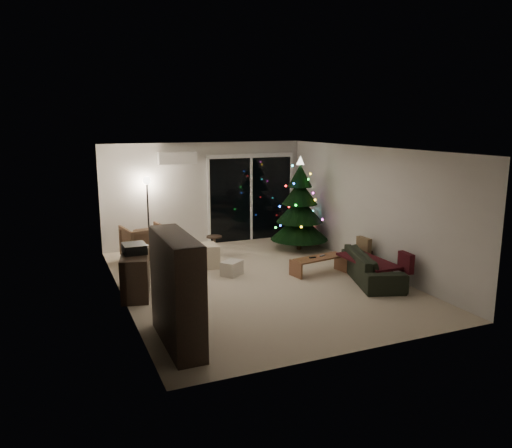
{
  "coord_description": "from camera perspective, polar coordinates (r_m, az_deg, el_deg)",
  "views": [
    {
      "loc": [
        -3.57,
        -8.37,
        2.99
      ],
      "look_at": [
        0.1,
        0.3,
        1.05
      ],
      "focal_mm": 35.0,
      "sensor_mm": 36.0,
      "label": 1
    }
  ],
  "objects": [
    {
      "name": "room",
      "position": [
        10.83,
        -0.73,
        1.15
      ],
      "size": [
        6.5,
        7.51,
        2.6
      ],
      "color": "beige",
      "rests_on": "ground"
    },
    {
      "name": "bookshelf",
      "position": [
        6.81,
        -10.58,
        -7.67
      ],
      "size": [
        0.96,
        1.55,
        1.52
      ],
      "primitive_type": null,
      "rotation": [
        0.0,
        0.0,
        0.41
      ],
      "color": "black",
      "rests_on": "floor"
    },
    {
      "name": "media_cabinet",
      "position": [
        9.03,
        -13.6,
        -5.52
      ],
      "size": [
        0.7,
        1.27,
        0.75
      ],
      "primitive_type": "cube",
      "rotation": [
        0.0,
        0.0,
        -0.21
      ],
      "color": "black",
      "rests_on": "floor"
    },
    {
      "name": "stereo",
      "position": [
        8.91,
        -13.74,
        -2.72
      ],
      "size": [
        0.38,
        0.45,
        0.16
      ],
      "primitive_type": "cube",
      "color": "black",
      "rests_on": "media_cabinet"
    },
    {
      "name": "armchair",
      "position": [
        11.1,
        -12.64,
        -2.13
      ],
      "size": [
        0.98,
        1.0,
        0.8
      ],
      "primitive_type": "imported",
      "rotation": [
        0.0,
        0.0,
        3.29
      ],
      "color": "brown",
      "rests_on": "floor"
    },
    {
      "name": "ottoman",
      "position": [
        10.47,
        -5.92,
        -3.65
      ],
      "size": [
        0.56,
        0.56,
        0.48
      ],
      "primitive_type": "cube",
      "rotation": [
        0.0,
        0.0,
        -0.05
      ],
      "color": "beige",
      "rests_on": "floor"
    },
    {
      "name": "cardboard_box_a",
      "position": [
        9.18,
        -9.71,
        -6.63
      ],
      "size": [
        0.47,
        0.42,
        0.28
      ],
      "primitive_type": "cube",
      "rotation": [
        0.0,
        0.0,
        0.39
      ],
      "color": "beige",
      "rests_on": "floor"
    },
    {
      "name": "cardboard_box_b",
      "position": [
        9.92,
        -2.79,
        -5.05
      ],
      "size": [
        0.51,
        0.49,
        0.28
      ],
      "primitive_type": "cube",
      "rotation": [
        0.0,
        0.0,
        0.65
      ],
      "color": "beige",
      "rests_on": "floor"
    },
    {
      "name": "side_table",
      "position": [
        11.4,
        -4.78,
        -2.46
      ],
      "size": [
        0.4,
        0.4,
        0.44
      ],
      "primitive_type": "cylinder",
      "rotation": [
        0.0,
        0.0,
        -0.14
      ],
      "color": "black",
      "rests_on": "floor"
    },
    {
      "name": "floor_lamp",
      "position": [
        11.78,
        -12.21,
        0.9
      ],
      "size": [
        0.27,
        0.27,
        1.7
      ],
      "primitive_type": "cylinder",
      "color": "black",
      "rests_on": "floor"
    },
    {
      "name": "sofa",
      "position": [
        9.82,
        13.14,
        -4.73
      ],
      "size": [
        1.29,
        2.02,
        0.55
      ],
      "primitive_type": "imported",
      "rotation": [
        0.0,
        0.0,
        1.25
      ],
      "color": "black",
      "rests_on": "floor"
    },
    {
      "name": "sofa_throw",
      "position": [
        9.72,
        12.69,
        -4.11
      ],
      "size": [
        0.59,
        1.35,
        0.05
      ],
      "primitive_type": "cube",
      "color": "#40121B",
      "rests_on": "sofa"
    },
    {
      "name": "cushion_a",
      "position": [
        10.41,
        12.22,
        -2.49
      ],
      "size": [
        0.14,
        0.37,
        0.36
      ],
      "primitive_type": "cube",
      "rotation": [
        0.0,
        0.0,
        0.09
      ],
      "color": "#766247",
      "rests_on": "sofa"
    },
    {
      "name": "cushion_b",
      "position": [
        9.41,
        16.76,
        -4.23
      ],
      "size": [
        0.13,
        0.37,
        0.36
      ],
      "primitive_type": "cube",
      "rotation": [
        0.0,
        0.0,
        -0.07
      ],
      "color": "#40121B",
      "rests_on": "sofa"
    },
    {
      "name": "coffee_table",
      "position": [
        10.05,
        7.2,
        -4.73
      ],
      "size": [
        1.15,
        0.57,
        0.35
      ],
      "primitive_type": null,
      "rotation": [
        0.0,
        0.0,
        0.17
      ],
      "color": "brown",
      "rests_on": "floor"
    },
    {
      "name": "remote_a",
      "position": [
        9.92,
        6.48,
        -3.82
      ],
      "size": [
        0.14,
        0.04,
        0.02
      ],
      "primitive_type": "cube",
      "color": "black",
      "rests_on": "coffee_table"
    },
    {
      "name": "remote_b",
      "position": [
        10.09,
        7.58,
        -3.59
      ],
      "size": [
        0.13,
        0.08,
        0.02
      ],
      "primitive_type": "cube",
      "rotation": [
        0.0,
        0.0,
        0.35
      ],
      "color": "slate",
      "rests_on": "coffee_table"
    },
    {
      "name": "christmas_tree",
      "position": [
        11.73,
        5.02,
        2.33
      ],
      "size": [
        1.8,
        1.8,
        2.2
      ],
      "primitive_type": "cone",
      "rotation": [
        0.0,
        0.0,
        -0.42
      ],
      "color": "black",
      "rests_on": "floor"
    }
  ]
}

